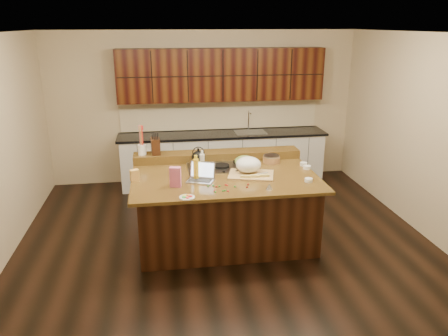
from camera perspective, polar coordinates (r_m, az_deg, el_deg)
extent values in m
cube|color=black|center=(6.07, 0.07, -9.18)|extent=(5.50, 5.00, 0.01)
cube|color=silver|center=(5.38, 0.08, 17.32)|extent=(5.50, 5.00, 0.01)
cube|color=tan|center=(8.00, -2.66, 7.90)|extent=(5.50, 0.01, 2.70)
cube|color=tan|center=(3.27, 6.78, -8.21)|extent=(5.50, 0.01, 2.70)
cube|color=tan|center=(6.57, 24.63, 3.90)|extent=(0.01, 5.00, 2.70)
cube|color=black|center=(5.88, 0.07, -5.34)|extent=(2.22, 1.42, 0.88)
cube|color=black|center=(5.71, 0.08, -1.11)|extent=(2.40, 1.60, 0.04)
cube|color=black|center=(6.34, -0.88, 1.67)|extent=(2.40, 0.30, 0.12)
cube|color=gray|center=(5.98, -0.36, 0.07)|extent=(0.92, 0.52, 0.02)
cylinder|color=black|center=(6.06, -3.34, 0.52)|extent=(0.22, 0.22, 0.03)
cylinder|color=black|center=(6.14, 2.24, 0.78)|extent=(0.22, 0.22, 0.03)
cylinder|color=black|center=(5.82, -3.10, -0.26)|extent=(0.22, 0.22, 0.03)
cylinder|color=black|center=(5.90, 2.71, 0.02)|extent=(0.22, 0.22, 0.03)
cylinder|color=black|center=(5.98, -0.36, 0.27)|extent=(0.22, 0.22, 0.03)
cube|color=silver|center=(7.93, -0.15, 1.13)|extent=(3.60, 0.62, 0.90)
cube|color=black|center=(7.80, -0.15, 4.42)|extent=(3.70, 0.66, 0.04)
cube|color=gray|center=(7.89, 3.46, 4.65)|extent=(0.55, 0.42, 0.01)
cylinder|color=gray|center=(8.02, 3.22, 6.24)|extent=(0.02, 0.02, 0.36)
cube|color=black|center=(7.77, -0.32, 12.08)|extent=(3.60, 0.34, 0.90)
cube|color=tan|center=(8.04, -0.48, 6.89)|extent=(3.60, 0.03, 0.50)
ellipsoid|color=black|center=(6.03, -3.36, 1.46)|extent=(0.22, 0.22, 0.17)
ellipsoid|color=olive|center=(5.87, 2.72, 0.88)|extent=(0.36, 0.36, 0.15)
cube|color=#B7B7BC|center=(5.48, -3.11, -1.69)|extent=(0.38, 0.33, 0.02)
cube|color=black|center=(5.48, -3.11, -1.59)|extent=(0.30, 0.22, 0.00)
cube|color=#B7B7BC|center=(5.54, -2.81, -0.20)|extent=(0.32, 0.18, 0.21)
cube|color=silver|center=(5.54, -2.83, -0.22)|extent=(0.29, 0.16, 0.18)
cylinder|color=yellow|center=(5.51, -3.67, -0.18)|extent=(0.07, 0.07, 0.27)
cylinder|color=silver|center=(5.78, -2.86, 0.64)|extent=(0.07, 0.07, 0.25)
cube|color=tan|center=(5.68, 3.56, -0.91)|extent=(0.66, 0.56, 0.03)
ellipsoid|color=white|center=(5.71, 3.20, 0.45)|extent=(0.33, 0.33, 0.21)
cube|color=#EDD872|center=(5.52, 2.80, -1.13)|extent=(0.12, 0.03, 0.03)
cube|color=#EDD872|center=(5.55, 4.06, -1.07)|extent=(0.12, 0.03, 0.03)
cube|color=#EDD872|center=(5.58, 5.31, -1.00)|extent=(0.12, 0.03, 0.03)
cylinder|color=gray|center=(5.68, 4.83, -0.73)|extent=(0.22, 0.09, 0.01)
cylinder|color=white|center=(5.56, 11.00, -1.56)|extent=(0.12, 0.12, 0.04)
cylinder|color=white|center=(6.04, 10.80, 0.09)|extent=(0.12, 0.12, 0.04)
cylinder|color=white|center=(6.17, 10.36, 0.52)|extent=(0.13, 0.13, 0.04)
cylinder|color=#996B3F|center=(6.23, 6.20, 1.11)|extent=(0.26, 0.26, 0.09)
cone|color=silver|center=(5.24, 5.93, -2.40)|extent=(0.08, 0.08, 0.07)
cube|color=#CA5F89|center=(5.29, -6.38, -1.18)|extent=(0.15, 0.10, 0.25)
cylinder|color=white|center=(4.99, -4.85, -3.83)|extent=(0.21, 0.21, 0.01)
cube|color=#E8AE52|center=(5.58, -11.60, -0.95)|extent=(0.12, 0.11, 0.15)
cylinder|color=white|center=(6.26, -10.64, 2.35)|extent=(0.16, 0.16, 0.14)
cube|color=black|center=(6.24, -8.93, 2.83)|extent=(0.13, 0.20, 0.23)
ellipsoid|color=red|center=(5.27, 3.04, -2.51)|extent=(0.02, 0.02, 0.02)
ellipsoid|color=#198C26|center=(5.28, 1.43, -2.44)|extent=(0.02, 0.02, 0.02)
ellipsoid|color=red|center=(5.28, -1.00, -2.44)|extent=(0.02, 0.02, 0.02)
ellipsoid|color=#198C26|center=(5.30, -2.09, -2.38)|extent=(0.02, 0.02, 0.02)
ellipsoid|color=red|center=(5.36, 3.17, -2.14)|extent=(0.02, 0.02, 0.02)
ellipsoid|color=#198C26|center=(5.15, -0.15, -3.00)|extent=(0.02, 0.02, 0.02)
ellipsoid|color=red|center=(5.32, 0.42, -2.26)|extent=(0.02, 0.02, 0.02)
ellipsoid|color=#198C26|center=(5.12, -1.14, -3.12)|extent=(0.02, 0.02, 0.02)
ellipsoid|color=red|center=(5.14, 0.55, -3.03)|extent=(0.02, 0.02, 0.02)
ellipsoid|color=#198C26|center=(5.31, -1.43, -2.31)|extent=(0.02, 0.02, 0.02)
ellipsoid|color=red|center=(5.34, 0.20, -2.20)|extent=(0.02, 0.02, 0.02)
ellipsoid|color=#198C26|center=(5.29, -0.57, -2.38)|extent=(0.02, 0.02, 0.02)
ellipsoid|color=red|center=(5.14, -1.26, -3.03)|extent=(0.02, 0.02, 0.02)
ellipsoid|color=#198C26|center=(5.16, 0.14, -2.96)|extent=(0.02, 0.02, 0.02)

